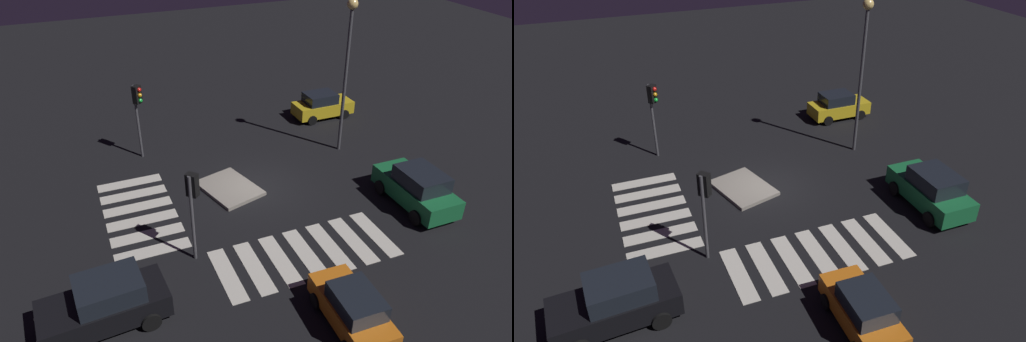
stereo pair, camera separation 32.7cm
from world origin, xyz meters
The scene contains 11 objects.
ground_plane centered at (0.00, 0.00, 0.00)m, with size 80.00×80.00×0.00m, color black.
traffic_island centered at (-0.36, -1.29, 0.09)m, with size 3.58×3.05×0.18m.
car_yellow centered at (-6.35, 7.23, 0.83)m, with size 1.87×3.90×1.68m.
car_green centered at (4.21, 6.46, 0.95)m, with size 4.47×2.11×1.94m.
car_black centered at (6.13, -8.08, 0.94)m, with size 2.30×4.49×1.91m.
car_orange centered at (9.41, -0.28, 0.79)m, with size 3.74×1.82×1.61m.
traffic_light_east centered at (3.87, -4.21, 2.99)m, with size 0.54×0.53×3.94m.
traffic_light_south centered at (-5.37, -4.59, 3.21)m, with size 0.53×0.54×4.23m.
street_lamp centered at (-2.06, 6.01, 5.66)m, with size 0.56×0.56×8.42m.
crosswalk_near centered at (0.00, -5.85, 0.01)m, with size 6.45×3.20×0.02m.
crosswalk_side centered at (5.44, 0.00, 0.01)m, with size 3.20×7.60×0.02m.
Camera 2 is at (19.23, -7.51, 13.36)m, focal length 34.08 mm.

